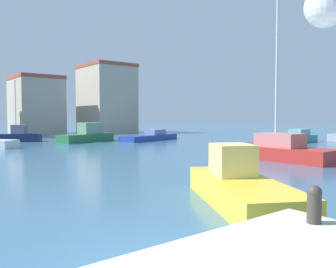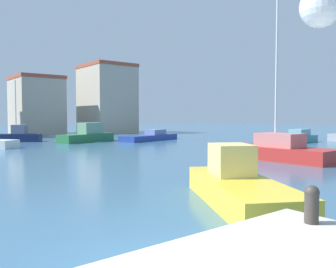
# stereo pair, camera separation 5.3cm
# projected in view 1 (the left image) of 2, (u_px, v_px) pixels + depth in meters

# --- Properties ---
(water) EXTENTS (160.00, 160.00, 0.00)m
(water) POSITION_uv_depth(u_px,v_px,m) (161.00, 146.00, 30.98)
(water) COLOR #38607F
(water) RESTS_ON ground
(mooring_bollard) EXTENTS (0.24, 0.24, 0.62)m
(mooring_bollard) POSITION_uv_depth(u_px,v_px,m) (314.00, 203.00, 5.69)
(mooring_bollard) COLOR #38332D
(mooring_bollard) RESTS_ON pier_quay
(sailboat_red_behind_lamppost) EXTENTS (2.63, 7.29, 12.13)m
(sailboat_red_behind_lamppost) POSITION_uv_depth(u_px,v_px,m) (276.00, 149.00, 21.60)
(sailboat_red_behind_lamppost) COLOR #B22823
(sailboat_red_behind_lamppost) RESTS_ON water
(motorboat_yellow_mid_harbor) EXTENTS (4.37, 5.82, 1.77)m
(motorboat_yellow_mid_harbor) POSITION_uv_depth(u_px,v_px,m) (240.00, 186.00, 10.64)
(motorboat_yellow_mid_harbor) COLOR gold
(motorboat_yellow_mid_harbor) RESTS_ON water
(motorboat_blue_outer_mooring) EXTENTS (8.01, 4.35, 1.17)m
(motorboat_blue_outer_mooring) POSITION_uv_depth(u_px,v_px,m) (150.00, 137.00, 38.68)
(motorboat_blue_outer_mooring) COLOR #233D93
(motorboat_blue_outer_mooring) RESTS_ON water
(motorboat_teal_inner_mooring) EXTENTS (6.03, 2.58, 1.34)m
(motorboat_teal_inner_mooring) POSITION_uv_depth(u_px,v_px,m) (297.00, 138.00, 35.33)
(motorboat_teal_inner_mooring) COLOR #1E707A
(motorboat_teal_inner_mooring) RESTS_ON water
(motorboat_green_far_left) EXTENTS (6.70, 3.94, 1.99)m
(motorboat_green_far_left) POSITION_uv_depth(u_px,v_px,m) (88.00, 135.00, 36.55)
(motorboat_green_far_left) COLOR #28703D
(motorboat_green_far_left) RESTS_ON water
(sailboat_navy_distant_east) EXTENTS (4.90, 3.97, 6.40)m
(sailboat_navy_distant_east) POSITION_uv_depth(u_px,v_px,m) (17.00, 136.00, 36.61)
(sailboat_navy_distant_east) COLOR #19234C
(sailboat_navy_distant_east) RESTS_ON water
(warehouse_block) EXTENTS (6.43, 8.04, 8.57)m
(warehouse_block) POSITION_uv_depth(u_px,v_px,m) (36.00, 105.00, 52.57)
(warehouse_block) COLOR #B2A893
(warehouse_block) RESTS_ON ground
(yacht_club) EXTENTS (6.88, 8.63, 10.82)m
(yacht_club) POSITION_uv_depth(u_px,v_px,m) (106.00, 99.00, 56.33)
(yacht_club) COLOR #B2A893
(yacht_club) RESTS_ON ground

